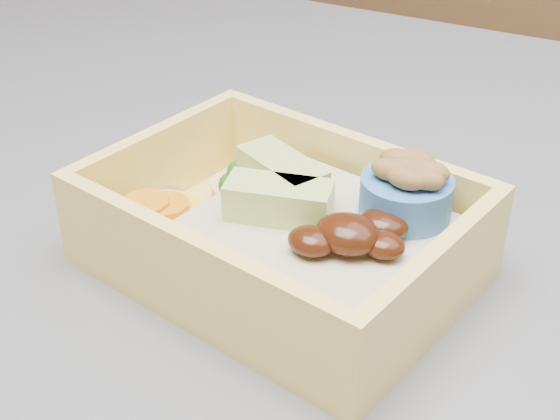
% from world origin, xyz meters
% --- Properties ---
extents(bento_box, '(0.23, 0.18, 0.07)m').
position_xyz_m(bento_box, '(0.21, -0.14, 0.95)').
color(bento_box, '#F7D566').
rests_on(bento_box, island).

